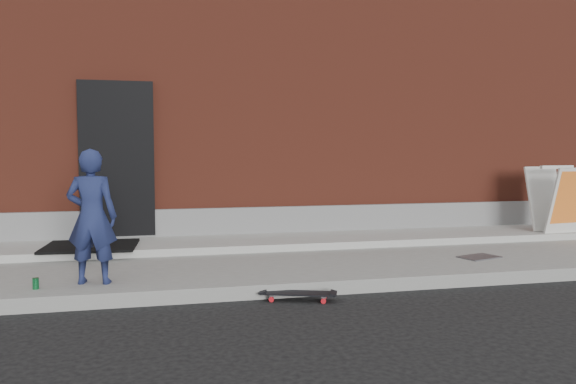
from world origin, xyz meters
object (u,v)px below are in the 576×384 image
object	(u,v)px
skateboard	(298,294)
pizza_sign	(557,199)
child	(92,217)
soda_can	(36,284)

from	to	relation	value
skateboard	pizza_sign	size ratio (longest dim) A/B	0.75
child	soda_can	xyz separation A→B (m)	(-0.53, -0.13, -0.64)
skateboard	soda_can	size ratio (longest dim) A/B	6.96
child	soda_can	world-z (taller)	child
soda_can	pizza_sign	bearing A→B (deg)	12.83
soda_can	skateboard	bearing A→B (deg)	-10.22
skateboard	pizza_sign	distance (m)	5.20
child	skateboard	distance (m)	2.26
skateboard	child	bearing A→B (deg)	163.78
skateboard	soda_can	bearing A→B (deg)	169.78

